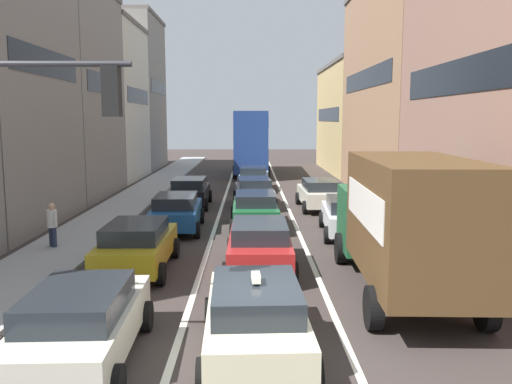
{
  "coord_description": "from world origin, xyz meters",
  "views": [
    {
      "loc": [
        -0.22,
        -8.87,
        4.49
      ],
      "look_at": [
        0.0,
        12.0,
        1.6
      ],
      "focal_mm": 37.06,
      "sensor_mm": 36.0,
      "label": 1
    }
  ],
  "objects": [
    {
      "name": "ground_plane",
      "position": [
        0.0,
        0.0,
        0.0
      ],
      "size": [
        140.0,
        140.0,
        0.0
      ],
      "primitive_type": "plane",
      "color": "#39312E"
    },
    {
      "name": "sidewalk_left",
      "position": [
        -6.7,
        20.0,
        0.07
      ],
      "size": [
        2.6,
        64.0,
        0.14
      ],
      "primitive_type": "cube",
      "color": "#A0A0A0",
      "rests_on": "ground"
    },
    {
      "name": "lane_stripe_left",
      "position": [
        -1.7,
        20.0,
        0.01
      ],
      "size": [
        0.16,
        60.0,
        0.01
      ],
      "primitive_type": "cube",
      "color": "silver",
      "rests_on": "ground"
    },
    {
      "name": "lane_stripe_right",
      "position": [
        1.7,
        20.0,
        0.01
      ],
      "size": [
        0.16,
        60.0,
        0.01
      ],
      "primitive_type": "cube",
      "color": "silver",
      "rests_on": "ground"
    },
    {
      "name": "building_row_left",
      "position": [
        -12.0,
        22.86,
        6.04
      ],
      "size": [
        7.2,
        43.9,
        13.59
      ],
      "rotation": [
        0.0,
        0.0,
        1.57
      ],
      "color": "gray",
      "rests_on": "ground"
    },
    {
      "name": "building_row_right",
      "position": [
        9.9,
        21.2,
        5.54
      ],
      "size": [
        7.2,
        43.9,
        12.62
      ],
      "rotation": [
        0.0,
        0.0,
        -1.57
      ],
      "color": "tan",
      "rests_on": "ground"
    },
    {
      "name": "traffic_light_pole",
      "position": [
        -4.45,
        0.16,
        3.82
      ],
      "size": [
        3.58,
        0.38,
        5.5
      ],
      "color": "#2D2D33",
      "rests_on": "ground"
    },
    {
      "name": "removalist_box_truck",
      "position": [
        3.69,
        4.24,
        1.97
      ],
      "size": [
        2.93,
        7.78,
        3.58
      ],
      "rotation": [
        0.0,
        0.0,
        1.53
      ],
      "color": "#1E5933",
      "rests_on": "ground"
    },
    {
      "name": "taxi_centre_lane_front",
      "position": [
        -0.13,
        0.69,
        0.8
      ],
      "size": [
        2.18,
        4.36,
        1.66
      ],
      "rotation": [
        0.0,
        0.0,
        1.6
      ],
      "color": "beige",
      "rests_on": "ground"
    },
    {
      "name": "sedan_left_lane_front",
      "position": [
        -3.33,
        0.41,
        0.8
      ],
      "size": [
        2.16,
        4.35,
        1.49
      ],
      "rotation": [
        0.0,
        0.0,
        1.6
      ],
      "color": "beige",
      "rests_on": "ground"
    },
    {
      "name": "sedan_centre_lane_second",
      "position": [
        0.05,
        6.48,
        0.8
      ],
      "size": [
        2.08,
        4.31,
        1.49
      ],
      "rotation": [
        0.0,
        0.0,
        1.57
      ],
      "color": "#A51E1E",
      "rests_on": "ground"
    },
    {
      "name": "wagon_left_lane_second",
      "position": [
        -3.59,
        6.44,
        0.8
      ],
      "size": [
        2.08,
        4.31,
        1.49
      ],
      "rotation": [
        0.0,
        0.0,
        1.58
      ],
      "color": "#B29319",
      "rests_on": "ground"
    },
    {
      "name": "hatchback_centre_lane_third",
      "position": [
        -0.03,
        12.71,
        0.8
      ],
      "size": [
        2.12,
        4.33,
        1.49
      ],
      "rotation": [
        0.0,
        0.0,
        1.59
      ],
      "color": "#19592D",
      "rests_on": "ground"
    },
    {
      "name": "sedan_left_lane_third",
      "position": [
        -3.22,
        12.16,
        0.8
      ],
      "size": [
        2.19,
        4.36,
        1.49
      ],
      "rotation": [
        0.0,
        0.0,
        1.61
      ],
      "color": "#194C8C",
      "rests_on": "ground"
    },
    {
      "name": "coupe_centre_lane_fourth",
      "position": [
        -0.04,
        18.11,
        0.8
      ],
      "size": [
        2.28,
        4.4,
        1.49
      ],
      "rotation": [
        0.0,
        0.0,
        1.63
      ],
      "color": "gray",
      "rests_on": "ground"
    },
    {
      "name": "sedan_left_lane_fourth",
      "position": [
        -3.35,
        18.12,
        0.8
      ],
      "size": [
        2.09,
        4.31,
        1.49
      ],
      "rotation": [
        0.0,
        0.0,
        1.58
      ],
      "color": "black",
      "rests_on": "ground"
    },
    {
      "name": "sedan_centre_lane_fifth",
      "position": [
        -0.01,
        24.51,
        0.8
      ],
      "size": [
        2.23,
        4.38,
        1.49
      ],
      "rotation": [
        0.0,
        0.0,
        1.52
      ],
      "color": "#759EB7",
      "rests_on": "ground"
    },
    {
      "name": "sedan_right_lane_behind_truck",
      "position": [
        3.58,
        11.22,
        0.8
      ],
      "size": [
        2.3,
        4.41,
        1.49
      ],
      "rotation": [
        0.0,
        0.0,
        1.5
      ],
      "color": "silver",
      "rests_on": "ground"
    },
    {
      "name": "wagon_right_lane_far",
      "position": [
        3.26,
        17.28,
        0.8
      ],
      "size": [
        2.16,
        4.35,
        1.49
      ],
      "rotation": [
        0.0,
        0.0,
        1.6
      ],
      "color": "beige",
      "rests_on": "ground"
    },
    {
      "name": "bus_mid_queue_primary",
      "position": [
        -0.08,
        34.02,
        2.83
      ],
      "size": [
        2.96,
        10.55,
        5.06
      ],
      "rotation": [
        0.0,
        0.0,
        1.55
      ],
      "color": "navy",
      "rests_on": "ground"
    },
    {
      "name": "pedestrian_near_kerb",
      "position": [
        -7.01,
        8.93,
        0.95
      ],
      "size": [
        0.44,
        0.38,
        1.66
      ],
      "rotation": [
        0.0,
        0.0,
        4.02
      ],
      "color": "#262D47",
      "rests_on": "ground"
    }
  ]
}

